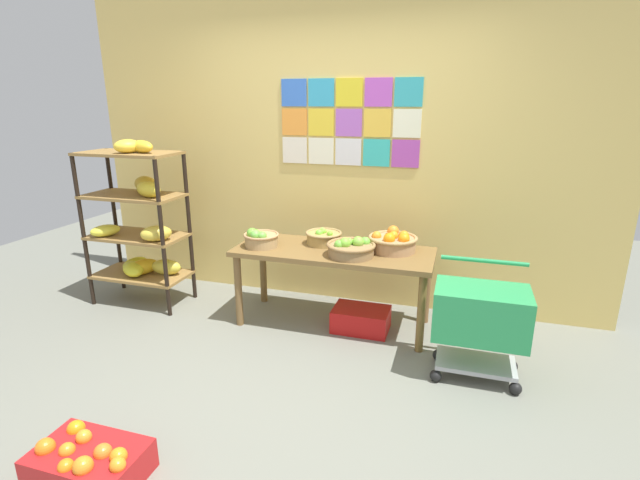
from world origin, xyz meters
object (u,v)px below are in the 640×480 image
orange_crate_foreground (89,462)px  shopping_cart (480,317)px  banana_shelf_unit (139,220)px  fruit_basket_right (351,248)px  fruit_basket_back_left (260,238)px  fruit_basket_left (393,242)px  fruit_basket_centre (324,237)px  produce_crate_under_table (361,319)px  display_table (333,259)px

orange_crate_foreground → shopping_cart: bearing=39.3°
orange_crate_foreground → shopping_cart: (1.83, 1.50, 0.35)m
shopping_cart → banana_shelf_unit: bearing=173.6°
fruit_basket_right → banana_shelf_unit: bearing=179.2°
fruit_basket_right → shopping_cart: fruit_basket_right is taller
banana_shelf_unit → fruit_basket_back_left: (1.18, -0.02, -0.06)m
banana_shelf_unit → fruit_basket_left: bearing=4.9°
fruit_basket_centre → produce_crate_under_table: (0.37, -0.17, -0.62)m
produce_crate_under_table → fruit_basket_centre: bearing=154.9°
fruit_basket_back_left → banana_shelf_unit: bearing=179.1°
fruit_basket_centre → orange_crate_foreground: (-0.58, -2.10, -0.62)m
banana_shelf_unit → orange_crate_foreground: bearing=-60.5°
display_table → orange_crate_foreground: (-0.70, -1.98, -0.48)m
display_table → fruit_basket_right: size_ratio=4.21×
fruit_basket_centre → shopping_cart: bearing=-25.8°
banana_shelf_unit → orange_crate_foreground: (1.07, -1.90, -0.69)m
banana_shelf_unit → fruit_basket_back_left: banana_shelf_unit is taller
fruit_basket_centre → fruit_basket_back_left: (-0.47, -0.23, 0.01)m
banana_shelf_unit → fruit_basket_centre: banana_shelf_unit is taller
banana_shelf_unit → produce_crate_under_table: (2.02, 0.03, -0.69)m
shopping_cart → fruit_basket_right: bearing=160.4°
fruit_basket_back_left → shopping_cart: fruit_basket_back_left is taller
fruit_basket_left → produce_crate_under_table: fruit_basket_left is taller
shopping_cart → fruit_basket_left: bearing=140.2°
fruit_basket_left → banana_shelf_unit: bearing=-175.1°
fruit_basket_left → fruit_basket_centre: bearing=178.6°
fruit_basket_right → fruit_basket_back_left: 0.76m
produce_crate_under_table → fruit_basket_left: bearing=37.4°
banana_shelf_unit → shopping_cart: size_ratio=1.93×
fruit_basket_left → display_table: bearing=-166.1°
banana_shelf_unit → produce_crate_under_table: bearing=0.9°
orange_crate_foreground → shopping_cart: 2.39m
banana_shelf_unit → fruit_basket_centre: size_ratio=4.94×
banana_shelf_unit → display_table: banana_shelf_unit is taller
fruit_basket_back_left → fruit_basket_left: bearing=11.3°
fruit_basket_back_left → fruit_basket_right: bearing=-0.7°
fruit_basket_centre → shopping_cart: size_ratio=0.39×
orange_crate_foreground → display_table: bearing=70.6°
fruit_basket_centre → produce_crate_under_table: fruit_basket_centre is taller
banana_shelf_unit → fruit_basket_right: (1.94, -0.03, -0.07)m
produce_crate_under_table → orange_crate_foreground: 2.15m
fruit_basket_centre → produce_crate_under_table: bearing=-25.1°
fruit_basket_right → orange_crate_foreground: bearing=-114.9°
banana_shelf_unit → orange_crate_foreground: 2.29m
fruit_basket_left → fruit_basket_back_left: fruit_basket_left is taller
fruit_basket_back_left → display_table: bearing=9.3°
display_table → produce_crate_under_table: bearing=-10.4°
fruit_basket_left → orange_crate_foreground: fruit_basket_left is taller
fruit_basket_centre → display_table: bearing=-46.6°
fruit_basket_right → produce_crate_under_table: (0.08, 0.06, -0.62)m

